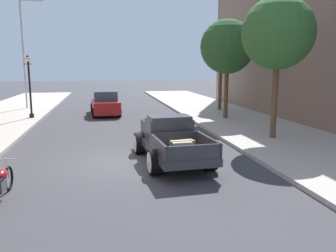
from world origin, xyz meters
TOP-DOWN VIEW (x-y plane):
  - ground_plane at (0.00, 0.00)m, footprint 140.00×140.00m
  - sidewalk_right at (7.25, 0.00)m, footprint 5.50×64.00m
  - hotrod_truck_gunmetal at (1.58, 0.03)m, footprint 2.41×5.02m
  - motorcycle_parked at (-3.30, -2.96)m, footprint 0.62×2.12m
  - car_background_red at (-0.59, 12.23)m, footprint 2.09×4.41m
  - street_lamp_far at (-5.12, 10.67)m, footprint 0.50×0.32m
  - flagpole at (-6.24, 16.00)m, footprint 1.74×0.16m
  - street_tree_nearest at (6.74, 2.29)m, footprint 3.12×3.12m
  - street_tree_second at (6.75, 8.44)m, footprint 3.27×3.27m
  - street_tree_third at (7.69, 12.29)m, footprint 2.13×2.13m

SIDE VIEW (x-z plane):
  - ground_plane at x=0.00m, z-range 0.00..0.00m
  - sidewalk_right at x=7.25m, z-range 0.00..0.15m
  - motorcycle_parked at x=-3.30m, z-range -0.02..0.91m
  - hotrod_truck_gunmetal at x=1.58m, z-range -0.04..1.54m
  - car_background_red at x=-0.59m, z-range -0.06..1.59m
  - street_lamp_far at x=-5.12m, z-range 0.46..4.31m
  - street_tree_third at x=7.69m, z-range 1.48..6.37m
  - street_tree_second at x=6.75m, z-range 1.48..7.43m
  - street_tree_nearest at x=6.74m, z-range 1.63..7.75m
  - flagpole at x=-6.24m, z-range 1.19..10.35m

